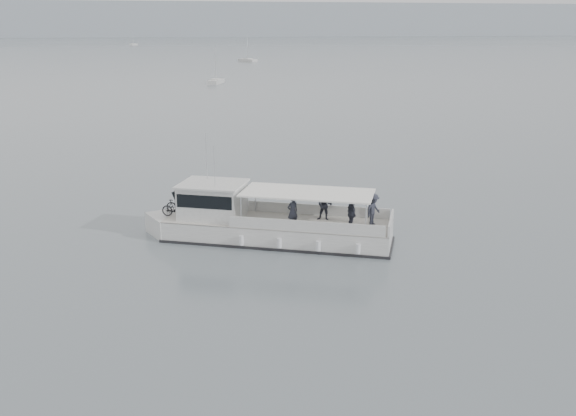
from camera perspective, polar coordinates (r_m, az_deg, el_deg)
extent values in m
plane|color=#515A60|center=(29.74, 1.59, -3.59)|extent=(1400.00, 1400.00, 0.00)
cube|color=#939EA8|center=(587.25, -12.01, 16.06)|extent=(1400.00, 90.00, 28.00)
cube|color=silver|center=(30.61, -0.92, -2.21)|extent=(10.93, 7.07, 1.16)
cube|color=silver|center=(32.22, -10.23, -1.53)|extent=(2.64, 2.64, 1.16)
cube|color=beige|center=(30.44, -0.92, -1.17)|extent=(10.93, 7.07, 0.05)
cube|color=black|center=(30.73, -0.91, -2.84)|extent=(11.14, 7.24, 0.16)
cube|color=silver|center=(31.34, 2.52, -0.17)|extent=(6.53, 3.06, 0.54)
cube|color=silver|center=(28.75, 1.56, -1.66)|extent=(6.53, 3.06, 0.54)
cube|color=silver|center=(29.63, 9.13, -1.32)|extent=(1.27, 2.63, 0.54)
cube|color=silver|center=(31.08, -6.70, 0.63)|extent=(3.60, 3.38, 1.61)
cube|color=black|center=(31.52, -9.09, 1.00)|extent=(1.39, 2.24, 1.03)
cube|color=black|center=(31.02, -6.72, 1.11)|extent=(3.46, 3.34, 0.63)
cube|color=silver|center=(30.87, -6.75, 2.15)|extent=(3.84, 3.62, 0.09)
cube|color=white|center=(29.75, 1.75, 1.37)|extent=(6.64, 4.97, 0.07)
cylinder|color=silver|center=(29.42, -4.20, -0.32)|extent=(0.07, 0.07, 1.47)
cylinder|color=silver|center=(31.74, -2.92, 0.92)|extent=(0.07, 0.07, 1.47)
cylinder|color=silver|center=(28.37, 6.94, -1.02)|extent=(0.07, 0.07, 1.47)
cylinder|color=silver|center=(30.76, 7.41, 0.31)|extent=(0.07, 0.07, 1.47)
cylinder|color=silver|center=(31.54, -7.27, 4.58)|extent=(0.04, 0.04, 2.32)
cylinder|color=silver|center=(29.96, -6.56, 3.66)|extent=(0.04, 0.04, 1.96)
cylinder|color=silver|center=(29.49, -4.16, -2.88)|extent=(0.28, 0.28, 0.45)
cylinder|color=silver|center=(29.05, -0.77, -3.13)|extent=(0.28, 0.28, 0.45)
cylinder|color=silver|center=(28.72, 2.70, -3.38)|extent=(0.28, 0.28, 0.45)
cylinder|color=silver|center=(28.49, 6.25, -3.62)|extent=(0.28, 0.28, 0.45)
imported|color=black|center=(32.13, -9.49, 0.28)|extent=(1.61, 1.12, 0.80)
imported|color=black|center=(31.48, -9.97, -0.03)|extent=(1.45, 0.95, 0.85)
imported|color=#2A2C38|center=(29.28, 0.41, -0.33)|extent=(0.64, 0.53, 1.50)
imported|color=#2A2C38|center=(30.41, 3.28, 0.26)|extent=(0.90, 0.83, 1.50)
imported|color=#2A2C38|center=(29.12, 5.68, -0.51)|extent=(0.41, 0.90, 1.50)
imported|color=#2A2C38|center=(29.89, 7.59, -0.14)|extent=(1.10, 1.04, 1.50)
cube|color=silver|center=(184.47, -3.60, 12.97)|extent=(4.90, 6.15, 0.75)
cube|color=silver|center=(184.45, -3.60, 13.07)|extent=(2.57, 2.70, 0.45)
cylinder|color=silver|center=(184.31, -3.62, 14.09)|extent=(0.08, 0.08, 6.67)
cube|color=silver|center=(341.56, -13.56, 13.95)|extent=(4.02, 5.38, 0.75)
cube|color=silver|center=(341.55, -13.57, 14.00)|extent=(2.17, 2.31, 0.45)
cylinder|color=silver|center=(341.48, -13.60, 14.48)|extent=(0.08, 0.08, 5.75)
cube|color=silver|center=(114.98, -6.42, 11.08)|extent=(3.45, 5.35, 0.75)
cube|color=silver|center=(114.96, -6.42, 11.24)|extent=(2.00, 2.20, 0.45)
cylinder|color=silver|center=(114.76, -6.47, 12.63)|extent=(0.08, 0.08, 5.62)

